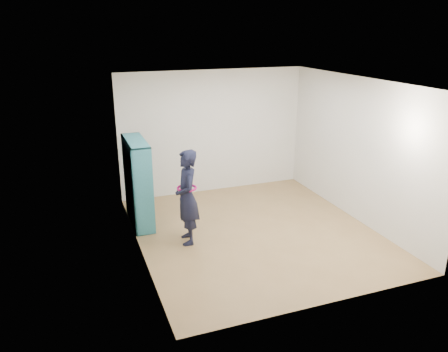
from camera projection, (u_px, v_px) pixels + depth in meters
name	position (u px, v px, depth m)	size (l,w,h in m)	color
floor	(255.00, 232.00, 7.68)	(4.50, 4.50, 0.00)	olive
ceiling	(259.00, 82.00, 6.83)	(4.50, 4.50, 0.00)	white
wall_left	(136.00, 174.00, 6.60)	(0.02, 4.50, 2.60)	silver
wall_right	(357.00, 150.00, 7.91)	(0.02, 4.50, 2.60)	silver
wall_back	(213.00, 132.00, 9.25)	(4.00, 0.02, 2.60)	silver
wall_front	(334.00, 212.00, 5.26)	(4.00, 0.02, 2.60)	silver
bookshelf	(136.00, 183.00, 7.81)	(0.34, 1.17, 1.56)	teal
person	(187.00, 197.00, 7.08)	(0.44, 0.62, 1.59)	black
smartphone	(178.00, 190.00, 7.11)	(0.01, 0.08, 0.12)	silver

